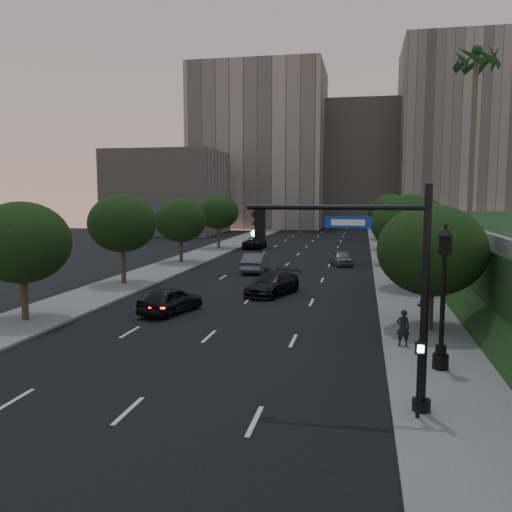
% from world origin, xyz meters
% --- Properties ---
extents(ground, '(160.00, 160.00, 0.00)m').
position_xyz_m(ground, '(0.00, 0.00, 0.00)').
color(ground, black).
rests_on(ground, ground).
extents(road_surface, '(16.00, 140.00, 0.02)m').
position_xyz_m(road_surface, '(0.00, 30.00, 0.01)').
color(road_surface, black).
rests_on(road_surface, ground).
extents(sidewalk_right, '(4.50, 140.00, 0.15)m').
position_xyz_m(sidewalk_right, '(10.25, 30.00, 0.07)').
color(sidewalk_right, slate).
rests_on(sidewalk_right, ground).
extents(sidewalk_left, '(4.50, 140.00, 0.15)m').
position_xyz_m(sidewalk_left, '(-10.25, 30.00, 0.07)').
color(sidewalk_left, slate).
rests_on(sidewalk_left, ground).
extents(parapet_wall, '(0.35, 90.00, 0.70)m').
position_xyz_m(parapet_wall, '(13.50, 28.00, 4.35)').
color(parapet_wall, slate).
rests_on(parapet_wall, embankment).
extents(office_block_left, '(26.00, 20.00, 32.00)m').
position_xyz_m(office_block_left, '(-14.00, 92.00, 16.00)').
color(office_block_left, gray).
rests_on(office_block_left, ground).
extents(office_block_mid, '(22.00, 18.00, 26.00)m').
position_xyz_m(office_block_mid, '(6.00, 102.00, 13.00)').
color(office_block_mid, gray).
rests_on(office_block_mid, ground).
extents(office_block_right, '(20.00, 22.00, 36.00)m').
position_xyz_m(office_block_right, '(24.00, 96.00, 18.00)').
color(office_block_right, gray).
rests_on(office_block_right, ground).
extents(office_block_filler, '(18.00, 16.00, 14.00)m').
position_xyz_m(office_block_filler, '(-26.00, 70.00, 7.00)').
color(office_block_filler, gray).
rests_on(office_block_filler, ground).
extents(tree_right_a, '(5.20, 5.20, 6.24)m').
position_xyz_m(tree_right_a, '(10.30, 8.00, 4.02)').
color(tree_right_a, '#38281C').
rests_on(tree_right_a, ground).
extents(tree_right_b, '(5.20, 5.20, 6.74)m').
position_xyz_m(tree_right_b, '(10.30, 20.00, 4.52)').
color(tree_right_b, '#38281C').
rests_on(tree_right_b, ground).
extents(tree_right_c, '(5.20, 5.20, 6.24)m').
position_xyz_m(tree_right_c, '(10.30, 33.00, 4.02)').
color(tree_right_c, '#38281C').
rests_on(tree_right_c, ground).
extents(tree_right_d, '(5.20, 5.20, 6.74)m').
position_xyz_m(tree_right_d, '(10.30, 47.00, 4.52)').
color(tree_right_d, '#38281C').
rests_on(tree_right_d, ground).
extents(tree_right_e, '(5.20, 5.20, 6.24)m').
position_xyz_m(tree_right_e, '(10.30, 62.00, 4.02)').
color(tree_right_e, '#38281C').
rests_on(tree_right_e, ground).
extents(tree_left_a, '(5.00, 5.00, 6.34)m').
position_xyz_m(tree_left_a, '(-10.30, 6.00, 4.21)').
color(tree_left_a, '#38281C').
rests_on(tree_left_a, ground).
extents(tree_left_b, '(5.00, 5.00, 6.71)m').
position_xyz_m(tree_left_b, '(-10.30, 18.00, 4.58)').
color(tree_left_b, '#38281C').
rests_on(tree_left_b, ground).
extents(tree_left_c, '(5.00, 5.00, 6.34)m').
position_xyz_m(tree_left_c, '(-10.30, 31.00, 4.21)').
color(tree_left_c, '#38281C').
rests_on(tree_left_c, ground).
extents(tree_left_d, '(5.00, 5.00, 6.71)m').
position_xyz_m(tree_left_d, '(-10.30, 45.00, 4.58)').
color(tree_left_d, '#38281C').
rests_on(tree_left_d, ground).
extents(palm_far, '(3.20, 3.20, 15.50)m').
position_xyz_m(palm_far, '(16.00, 30.00, 17.64)').
color(palm_far, '#4C4233').
rests_on(palm_far, embankment).
extents(traffic_signal_mast, '(5.68, 0.56, 7.00)m').
position_xyz_m(traffic_signal_mast, '(7.78, -2.54, 3.67)').
color(traffic_signal_mast, black).
rests_on(traffic_signal_mast, ground).
extents(street_lamp, '(0.64, 0.64, 5.62)m').
position_xyz_m(street_lamp, '(10.00, 1.74, 2.63)').
color(street_lamp, black).
rests_on(street_lamp, ground).
extents(pedestrian_signal, '(0.30, 0.33, 2.50)m').
position_xyz_m(pedestrian_signal, '(8.71, -3.17, 1.57)').
color(pedestrian_signal, black).
rests_on(pedestrian_signal, ground).
extents(sedan_near_left, '(2.97, 4.78, 1.52)m').
position_xyz_m(sedan_near_left, '(-3.53, 9.51, 0.76)').
color(sedan_near_left, black).
rests_on(sedan_near_left, ground).
extents(sedan_mid_left, '(1.86, 5.05, 1.65)m').
position_xyz_m(sedan_mid_left, '(-2.01, 26.43, 0.83)').
color(sedan_mid_left, '#4F5255').
rests_on(sedan_mid_left, ground).
extents(sedan_far_left, '(2.41, 5.10, 1.41)m').
position_xyz_m(sedan_far_left, '(-6.04, 46.44, 0.70)').
color(sedan_far_left, black).
rests_on(sedan_far_left, ground).
extents(sedan_near_right, '(3.66, 5.53, 1.49)m').
position_xyz_m(sedan_near_right, '(1.18, 16.19, 0.74)').
color(sedan_near_right, black).
rests_on(sedan_near_right, ground).
extents(sedan_far_right, '(2.74, 4.41, 1.40)m').
position_xyz_m(sedan_far_right, '(5.09, 32.43, 0.70)').
color(sedan_far_right, slate).
rests_on(sedan_far_right, ground).
extents(pedestrian_a, '(0.64, 0.47, 1.60)m').
position_xyz_m(pedestrian_a, '(8.82, 4.67, 0.95)').
color(pedestrian_a, black).
rests_on(pedestrian_a, sidewalk_right).
extents(pedestrian_b, '(0.99, 0.91, 1.65)m').
position_xyz_m(pedestrian_b, '(10.20, 9.22, 0.97)').
color(pedestrian_b, black).
rests_on(pedestrian_b, sidewalk_right).
extents(pedestrian_c, '(1.08, 0.79, 1.71)m').
position_xyz_m(pedestrian_c, '(11.09, 16.54, 1.00)').
color(pedestrian_c, black).
rests_on(pedestrian_c, sidewalk_right).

